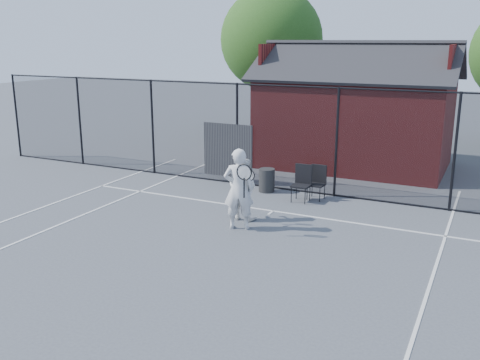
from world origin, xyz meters
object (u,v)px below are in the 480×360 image
at_px(player_front, 239,189).
at_px(waste_bin, 267,180).
at_px(chair_left, 316,183).
at_px(chair_right, 301,184).
at_px(player_back, 243,188).
at_px(clubhouse, 355,119).

height_order(player_front, waste_bin, player_front).
xyz_separation_m(player_front, chair_left, (0.86, 3.00, -0.49)).
height_order(chair_left, chair_right, chair_right).
relative_size(player_back, chair_right, 1.57).
bearing_deg(waste_bin, clubhouse, 72.77).
xyz_separation_m(clubhouse, player_back, (-0.95, -6.85, -0.85)).
distance_m(clubhouse, player_back, 6.97).
height_order(player_front, chair_right, player_front).
bearing_deg(chair_right, player_back, -111.77).
bearing_deg(chair_left, waste_bin, 178.66).
bearing_deg(player_back, chair_left, 65.14).
bearing_deg(clubhouse, waste_bin, -107.23).
height_order(player_back, waste_bin, player_back).
height_order(chair_right, waste_bin, chair_right).
xyz_separation_m(clubhouse, waste_bin, (-1.36, -4.40, -1.27)).
xyz_separation_m(clubhouse, chair_right, (-0.16, -4.90, -1.12)).
bearing_deg(player_back, player_front, -71.60).
relative_size(clubhouse, player_front, 3.47).
height_order(player_front, chair_left, player_front).
height_order(player_back, chair_left, player_back).
relative_size(clubhouse, chair_left, 7.18).
distance_m(player_back, chair_right, 2.12).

